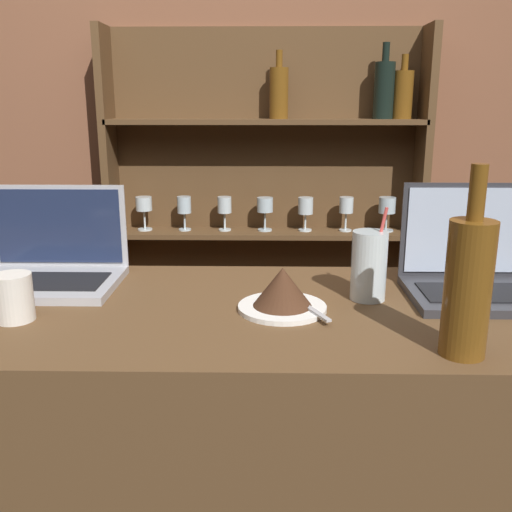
{
  "coord_description": "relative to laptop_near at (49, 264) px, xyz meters",
  "views": [
    {
      "loc": [
        0.15,
        -0.81,
        1.5
      ],
      "look_at": [
        0.12,
        0.33,
        1.19
      ],
      "focal_mm": 40.0,
      "sensor_mm": 36.0,
      "label": 1
    }
  ],
  "objects": [
    {
      "name": "wine_bottle_amber",
      "position": [
        0.83,
        -0.38,
        0.08
      ],
      "size": [
        0.08,
        0.08,
        0.32
      ],
      "color": "brown",
      "rests_on": "bar_counter"
    },
    {
      "name": "back_shelf",
      "position": [
        0.51,
        1.07,
        -0.2
      ],
      "size": [
        1.27,
        0.18,
        1.79
      ],
      "color": "brown",
      "rests_on": "ground_plane"
    },
    {
      "name": "laptop_far",
      "position": [
        0.96,
        -0.06,
        0.01
      ],
      "size": [
        0.31,
        0.23,
        0.23
      ],
      "color": "#333338",
      "rests_on": "bar_counter"
    },
    {
      "name": "cake_plate",
      "position": [
        0.54,
        -0.17,
        -0.01
      ],
      "size": [
        0.18,
        0.18,
        0.09
      ],
      "color": "white",
      "rests_on": "bar_counter"
    },
    {
      "name": "coffee_cup",
      "position": [
        0.02,
        -0.24,
        0.0
      ],
      "size": [
        0.07,
        0.07,
        0.09
      ],
      "color": "silver",
      "rests_on": "bar_counter"
    },
    {
      "name": "back_wall",
      "position": [
        0.36,
        1.15,
        0.21
      ],
      "size": [
        7.0,
        0.06,
        2.7
      ],
      "color": "brown",
      "rests_on": "ground_plane"
    },
    {
      "name": "water_glass",
      "position": [
        0.72,
        -0.1,
        0.03
      ],
      "size": [
        0.07,
        0.07,
        0.2
      ],
      "color": "silver",
      "rests_on": "bar_counter"
    },
    {
      "name": "laptop_near",
      "position": [
        0.0,
        0.0,
        0.0
      ],
      "size": [
        0.33,
        0.24,
        0.22
      ],
      "color": "#ADADB2",
      "rests_on": "bar_counter"
    }
  ]
}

